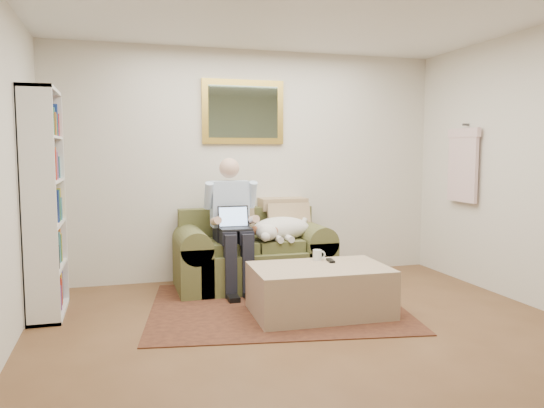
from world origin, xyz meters
name	(u,v)px	position (x,y,z in m)	size (l,w,h in m)	color
room_shell	(318,172)	(0.00, 0.35, 1.30)	(4.51, 5.00, 2.61)	brown
rug	(277,307)	(-0.07, 1.21, 0.01)	(2.32, 1.86, 0.01)	#341B14
sofa	(253,260)	(-0.09, 2.05, 0.28)	(1.65, 0.84, 0.99)	brown
seated_man	(233,225)	(-0.34, 1.90, 0.69)	(0.54, 0.78, 1.39)	#8CAAD8
laptop	(234,223)	(-0.34, 1.83, 0.73)	(0.32, 0.25, 0.23)	black
sleeping_dog	(281,228)	(0.21, 1.96, 0.63)	(0.68, 0.43, 0.25)	white
ottoman	(319,290)	(0.24, 0.90, 0.22)	(1.20, 0.76, 0.44)	tan
coffee_mug	(317,255)	(0.31, 1.16, 0.49)	(0.08, 0.08, 0.10)	white
tv_remote	(331,261)	(0.41, 1.07, 0.45)	(0.05, 0.15, 0.02)	black
bookshelf	(45,203)	(-2.10, 1.60, 1.00)	(0.28, 0.80, 2.00)	white
wall_mirror	(243,112)	(-0.09, 2.47, 1.90)	(0.94, 0.04, 0.72)	gold
hanging_shirt	(463,161)	(2.19, 1.60, 1.35)	(0.06, 0.52, 0.90)	silver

